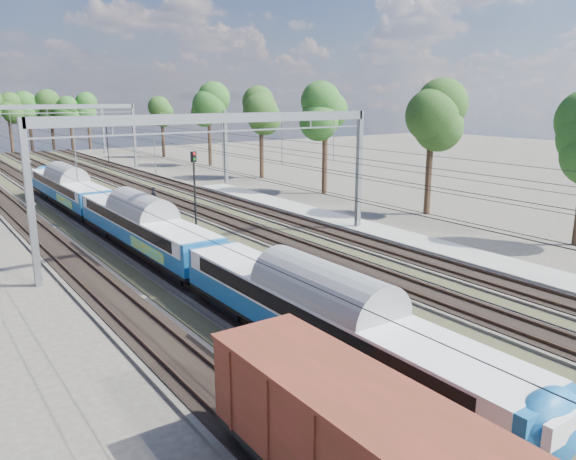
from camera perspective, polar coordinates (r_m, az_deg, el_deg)
track_bed at (r=50.44m, az=-14.56°, el=1.65°), size 21.00×130.00×0.34m
platform at (r=37.35m, az=17.89°, el=-2.56°), size 3.00×70.00×0.30m
catenary at (r=56.96m, az=-17.38°, el=9.18°), size 25.65×130.00×9.00m
tree_belt at (r=97.38m, az=-21.63°, el=11.48°), size 39.89×100.26×12.02m
emu_train at (r=36.91m, az=-14.39°, el=0.92°), size 2.67×56.48×3.90m
worker at (r=53.78m, az=-13.46°, el=3.31°), size 0.65×0.78×1.84m
signal_near at (r=41.02m, az=-9.48°, el=4.71°), size 0.44×0.41×6.22m
signal_far at (r=89.01m, az=-17.91°, el=8.93°), size 0.46×0.42×6.39m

